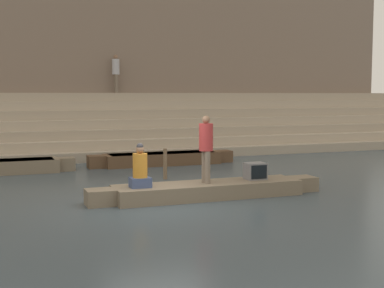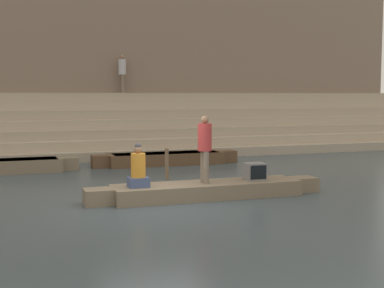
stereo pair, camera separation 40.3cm
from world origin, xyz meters
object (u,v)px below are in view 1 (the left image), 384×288
Objects in this scene: person_rowing at (140,170)px; tv_set at (255,171)px; person_standing at (206,145)px; person_on_steps at (116,71)px; moored_boat_distant at (162,158)px; mooring_post at (165,164)px; rowboat_main at (208,189)px.

person_rowing is 3.24m from tv_set.
person_standing is 1.59× the size of person_rowing.
person_on_steps is (2.26, 12.54, 2.96)m from person_rowing.
tv_set is at bearing 10.27° from person_rowing.
mooring_post is at bearing -105.63° from moored_boat_distant.
moored_boat_distant is (0.94, 6.66, -1.15)m from person_standing.
person_rowing is 1.13× the size of mooring_post.
person_on_steps reaches higher than person_standing.
person_on_steps reaches higher than tv_set.
rowboat_main is 1.12× the size of moored_boat_distant.
tv_set reaches higher than rowboat_main.
moored_boat_distant is (2.69, 6.68, -0.58)m from person_rowing.
person_on_steps is at bearing 94.72° from moored_boat_distant.
person_rowing reaches higher than mooring_post.
person_rowing is at bearing 174.09° from person_standing.
tv_set is 0.55× the size of mooring_post.
tv_set is at bearing -84.74° from moored_boat_distant.
person_standing reaches higher than mooring_post.
moored_boat_distant is 3.49m from mooring_post.
person_on_steps is at bearing 87.77° from person_rowing.
person_on_steps is (0.54, 9.21, 3.29)m from mooring_post.
person_standing is 6.82m from moored_boat_distant.
person_standing is (-0.09, -0.05, 1.18)m from rowboat_main.
mooring_post reaches higher than moored_boat_distant.
person_on_steps reaches higher than moored_boat_distant.
tv_set is at bearing -1.31° from person_on_steps.
person_standing is 0.96× the size of person_on_steps.
rowboat_main is 5.80× the size of person_rowing.
person_standing is at bearing -8.11° from person_on_steps.
moored_boat_distant is at bearing -1.59° from person_on_steps.
person_standing is 3.24× the size of tv_set.
rowboat_main is at bearing -87.87° from mooring_post.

